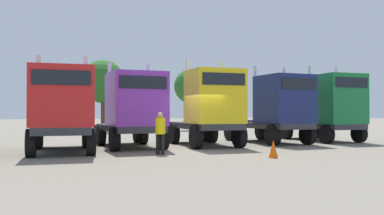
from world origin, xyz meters
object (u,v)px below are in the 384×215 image
visitor_in_hivis (160,130)px  traffic_cone_near (273,149)px  semi_truck_yellow (210,107)px  semi_truck_green (330,108)px  semi_truck_red (62,109)px  semi_truck_navy (278,108)px  semi_truck_purple (133,109)px

visitor_in_hivis → traffic_cone_near: bearing=115.7°
semi_truck_yellow → semi_truck_green: bearing=97.0°
semi_truck_red → semi_truck_navy: semi_truck_navy is taller
semi_truck_purple → semi_truck_green: semi_truck_green is taller
semi_truck_green → visitor_in_hivis: 11.91m
visitor_in_hivis → semi_truck_purple: bearing=-111.1°
semi_truck_red → semi_truck_navy: bearing=101.7°
semi_truck_green → visitor_in_hivis: bearing=-71.1°
semi_truck_navy → traffic_cone_near: bearing=-36.7°
semi_truck_yellow → traffic_cone_near: (-0.41, -5.58, -1.61)m
visitor_in_hivis → traffic_cone_near: 4.51m
traffic_cone_near → semi_truck_green: bearing=33.3°
semi_truck_navy → semi_truck_green: semi_truck_green is taller
semi_truck_red → semi_truck_green: size_ratio=0.98×
semi_truck_yellow → semi_truck_navy: (4.20, -0.08, -0.02)m
semi_truck_yellow → semi_truck_navy: semi_truck_yellow is taller
semi_truck_red → semi_truck_yellow: bearing=103.3°
semi_truck_yellow → semi_truck_navy: 4.20m
semi_truck_navy → traffic_cone_near: (-4.61, -5.51, -1.59)m
semi_truck_yellow → semi_truck_green: semi_truck_green is taller
visitor_in_hivis → semi_truck_red: bearing=-53.6°
semi_truck_navy → traffic_cone_near: size_ratio=8.74×
semi_truck_purple → traffic_cone_near: (3.31, -6.29, -1.53)m
semi_truck_yellow → traffic_cone_near: semi_truck_yellow is taller
semi_truck_green → traffic_cone_near: bearing=-49.7°
semi_truck_red → traffic_cone_near: (6.74, -5.19, -1.49)m
semi_truck_purple → semi_truck_yellow: semi_truck_yellow is taller
semi_truck_red → semi_truck_purple: 3.60m
semi_truck_red → semi_truck_purple: semi_truck_purple is taller
semi_truck_red → traffic_cone_near: bearing=62.5°
visitor_in_hivis → traffic_cone_near: (3.28, -3.03, -0.65)m
semi_truck_purple → traffic_cone_near: semi_truck_purple is taller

